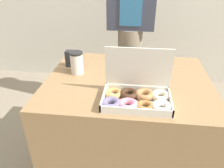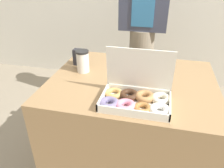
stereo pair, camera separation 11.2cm
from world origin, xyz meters
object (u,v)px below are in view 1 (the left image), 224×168
coffee_cup (77,63)px  donut_box (137,96)px  napkin_holder (73,59)px  person_customer (131,20)px

coffee_cup → donut_box: bearing=-37.0°
donut_box → napkin_holder: size_ratio=3.40×
napkin_holder → person_customer: (0.37, 0.57, 0.15)m
napkin_holder → coffee_cup: bearing=-60.3°
napkin_holder → person_customer: bearing=57.2°
coffee_cup → napkin_holder: size_ratio=1.28×
donut_box → napkin_holder: (-0.45, 0.39, 0.02)m
donut_box → coffee_cup: (-0.39, 0.29, 0.04)m
napkin_holder → person_customer: person_customer is taller
person_customer → donut_box: bearing=-85.2°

